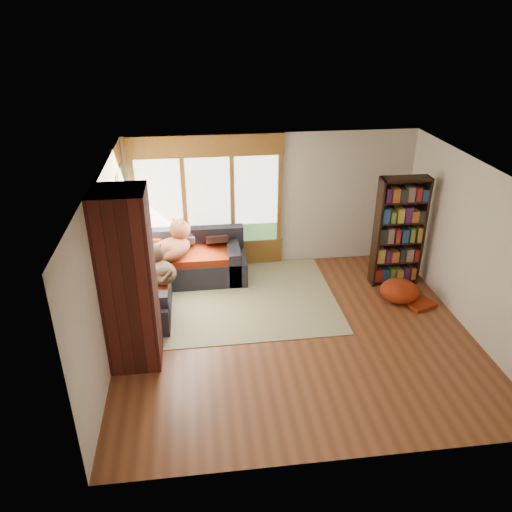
{
  "coord_description": "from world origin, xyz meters",
  "views": [
    {
      "loc": [
        -1.42,
        -6.38,
        4.62
      ],
      "look_at": [
        -0.5,
        0.89,
        0.95
      ],
      "focal_mm": 35.0,
      "sensor_mm": 36.0,
      "label": 1
    }
  ],
  "objects_px": {
    "sectional_sofa": "(171,273)",
    "dog_tan": "(172,245)",
    "bookshelf": "(399,232)",
    "dog_brindle": "(159,269)",
    "brick_chimney": "(128,281)",
    "pouf": "(400,290)",
    "area_rug": "(233,298)"
  },
  "relations": [
    {
      "from": "sectional_sofa",
      "to": "area_rug",
      "type": "xyz_separation_m",
      "value": [
        1.07,
        -0.53,
        -0.3
      ]
    },
    {
      "from": "bookshelf",
      "to": "dog_brindle",
      "type": "xyz_separation_m",
      "value": [
        -4.23,
        -0.39,
        -0.26
      ]
    },
    {
      "from": "brick_chimney",
      "to": "area_rug",
      "type": "relative_size",
      "value": 0.73
    },
    {
      "from": "pouf",
      "to": "dog_tan",
      "type": "bearing_deg",
      "value": 165.28
    },
    {
      "from": "brick_chimney",
      "to": "bookshelf",
      "type": "relative_size",
      "value": 1.28
    },
    {
      "from": "sectional_sofa",
      "to": "dog_tan",
      "type": "distance_m",
      "value": 0.52
    },
    {
      "from": "dog_brindle",
      "to": "area_rug",
      "type": "bearing_deg",
      "value": -99.52
    },
    {
      "from": "sectional_sofa",
      "to": "pouf",
      "type": "height_order",
      "value": "sectional_sofa"
    },
    {
      "from": "brick_chimney",
      "to": "dog_tan",
      "type": "height_order",
      "value": "brick_chimney"
    },
    {
      "from": "dog_brindle",
      "to": "brick_chimney",
      "type": "bearing_deg",
      "value": 149.47
    },
    {
      "from": "area_rug",
      "to": "dog_brindle",
      "type": "distance_m",
      "value": 1.43
    },
    {
      "from": "sectional_sofa",
      "to": "dog_brindle",
      "type": "xyz_separation_m",
      "value": [
        -0.14,
        -0.7,
        0.45
      ]
    },
    {
      "from": "sectional_sofa",
      "to": "pouf",
      "type": "bearing_deg",
      "value": -16.14
    },
    {
      "from": "dog_brindle",
      "to": "pouf",
      "type": "bearing_deg",
      "value": -111.01
    },
    {
      "from": "dog_tan",
      "to": "bookshelf",
      "type": "bearing_deg",
      "value": -59.51
    },
    {
      "from": "area_rug",
      "to": "brick_chimney",
      "type": "bearing_deg",
      "value": -135.0
    },
    {
      "from": "dog_tan",
      "to": "pouf",
      "type": "bearing_deg",
      "value": -68.71
    },
    {
      "from": "area_rug",
      "to": "dog_brindle",
      "type": "xyz_separation_m",
      "value": [
        -1.21,
        -0.17,
        0.75
      ]
    },
    {
      "from": "brick_chimney",
      "to": "pouf",
      "type": "bearing_deg",
      "value": 14.06
    },
    {
      "from": "brick_chimney",
      "to": "area_rug",
      "type": "height_order",
      "value": "brick_chimney"
    },
    {
      "from": "sectional_sofa",
      "to": "dog_brindle",
      "type": "distance_m",
      "value": 0.85
    },
    {
      "from": "sectional_sofa",
      "to": "dog_tan",
      "type": "bearing_deg",
      "value": 55.14
    },
    {
      "from": "area_rug",
      "to": "pouf",
      "type": "distance_m",
      "value": 2.93
    },
    {
      "from": "brick_chimney",
      "to": "area_rug",
      "type": "bearing_deg",
      "value": 45.0
    },
    {
      "from": "bookshelf",
      "to": "pouf",
      "type": "bearing_deg",
      "value": -101.74
    },
    {
      "from": "bookshelf",
      "to": "pouf",
      "type": "height_order",
      "value": "bookshelf"
    },
    {
      "from": "bookshelf",
      "to": "dog_brindle",
      "type": "height_order",
      "value": "bookshelf"
    },
    {
      "from": "area_rug",
      "to": "dog_tan",
      "type": "xyz_separation_m",
      "value": [
        -1.02,
        0.61,
        0.8
      ]
    },
    {
      "from": "dog_tan",
      "to": "sectional_sofa",
      "type": "bearing_deg",
      "value": -176.13
    },
    {
      "from": "pouf",
      "to": "dog_tan",
      "type": "relative_size",
      "value": 0.6
    },
    {
      "from": "brick_chimney",
      "to": "dog_brindle",
      "type": "bearing_deg",
      "value": 77.1
    },
    {
      "from": "pouf",
      "to": "dog_brindle",
      "type": "height_order",
      "value": "dog_brindle"
    }
  ]
}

